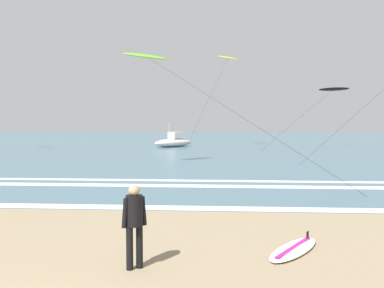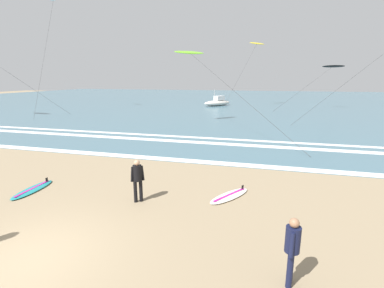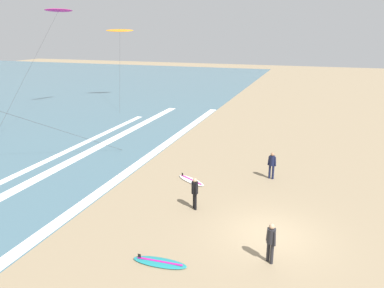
{
  "view_description": "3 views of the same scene",
  "coord_description": "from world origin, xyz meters",
  "px_view_note": "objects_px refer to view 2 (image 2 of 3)",
  "views": [
    {
      "loc": [
        2.85,
        -3.74,
        2.79
      ],
      "look_at": [
        2.24,
        5.33,
        2.28
      ],
      "focal_mm": 38.53,
      "sensor_mm": 36.0,
      "label": 1
    },
    {
      "loc": [
        5.58,
        -4.83,
        4.44
      ],
      "look_at": [
        3.22,
        4.08,
        2.24
      ],
      "focal_mm": 25.89,
      "sensor_mm": 36.0,
      "label": 2
    },
    {
      "loc": [
        -14.18,
        -1.29,
        8.31
      ],
      "look_at": [
        1.68,
        4.08,
        3.14
      ],
      "focal_mm": 34.65,
      "sensor_mm": 36.0,
      "label": 3
    }
  ],
  "objects_px": {
    "kite_black_low_near": "(333,66)",
    "offshore_boat": "(217,102)",
    "surfer_left_near": "(292,246)",
    "surfboard_right_spare": "(230,196)",
    "kite_lime_far_left": "(190,53)",
    "surfer_background_far": "(138,177)",
    "surfboard_near_water": "(33,189)",
    "kite_yellow_high_left": "(257,44)"
  },
  "relations": [
    {
      "from": "surfer_background_far",
      "to": "surfboard_near_water",
      "type": "bearing_deg",
      "value": -178.08
    },
    {
      "from": "surfboard_right_spare",
      "to": "surfboard_near_water",
      "type": "bearing_deg",
      "value": -169.65
    },
    {
      "from": "surfer_left_near",
      "to": "surfer_background_far",
      "type": "bearing_deg",
      "value": 149.14
    },
    {
      "from": "surfer_background_far",
      "to": "surfboard_near_water",
      "type": "distance_m",
      "value": 4.7
    },
    {
      "from": "surfer_background_far",
      "to": "surfboard_near_water",
      "type": "relative_size",
      "value": 0.75
    },
    {
      "from": "surfer_background_far",
      "to": "surfboard_right_spare",
      "type": "bearing_deg",
      "value": 21.7
    },
    {
      "from": "surfer_left_near",
      "to": "kite_lime_far_left",
      "type": "height_order",
      "value": "kite_lime_far_left"
    },
    {
      "from": "surfer_background_far",
      "to": "kite_yellow_high_left",
      "type": "relative_size",
      "value": 0.16
    },
    {
      "from": "surfer_background_far",
      "to": "surfer_left_near",
      "type": "relative_size",
      "value": 1.0
    },
    {
      "from": "surfer_left_near",
      "to": "kite_yellow_high_left",
      "type": "xyz_separation_m",
      "value": [
        -2.6,
        40.91,
        8.68
      ]
    },
    {
      "from": "surfboard_right_spare",
      "to": "surfer_left_near",
      "type": "bearing_deg",
      "value": -66.56
    },
    {
      "from": "offshore_boat",
      "to": "surfboard_near_water",
      "type": "bearing_deg",
      "value": -91.96
    },
    {
      "from": "surfboard_near_water",
      "to": "kite_lime_far_left",
      "type": "relative_size",
      "value": 0.18
    },
    {
      "from": "surfboard_near_water",
      "to": "surfer_left_near",
      "type": "bearing_deg",
      "value": -16.51
    },
    {
      "from": "surfer_left_near",
      "to": "kite_black_low_near",
      "type": "bearing_deg",
      "value": 78.08
    },
    {
      "from": "surfer_left_near",
      "to": "surfboard_right_spare",
      "type": "height_order",
      "value": "surfer_left_near"
    },
    {
      "from": "surfboard_right_spare",
      "to": "kite_yellow_high_left",
      "type": "height_order",
      "value": "kite_yellow_high_left"
    },
    {
      "from": "surfboard_near_water",
      "to": "offshore_boat",
      "type": "height_order",
      "value": "offshore_boat"
    },
    {
      "from": "surfer_background_far",
      "to": "surfer_left_near",
      "type": "distance_m",
      "value": 5.89
    },
    {
      "from": "kite_lime_far_left",
      "to": "offshore_boat",
      "type": "bearing_deg",
      "value": 91.34
    },
    {
      "from": "surfboard_near_water",
      "to": "surfboard_right_spare",
      "type": "bearing_deg",
      "value": 10.35
    },
    {
      "from": "kite_lime_far_left",
      "to": "surfboard_near_water",
      "type": "bearing_deg",
      "value": -95.38
    },
    {
      "from": "surfer_left_near",
      "to": "surfboard_near_water",
      "type": "distance_m",
      "value": 10.12
    },
    {
      "from": "surfer_left_near",
      "to": "kite_lime_far_left",
      "type": "relative_size",
      "value": 0.14
    },
    {
      "from": "kite_yellow_high_left",
      "to": "offshore_boat",
      "type": "relative_size",
      "value": 1.95
    },
    {
      "from": "surfer_background_far",
      "to": "kite_lime_far_left",
      "type": "bearing_deg",
      "value": 99.25
    },
    {
      "from": "kite_yellow_high_left",
      "to": "offshore_boat",
      "type": "height_order",
      "value": "kite_yellow_high_left"
    },
    {
      "from": "surfer_left_near",
      "to": "surfboard_right_spare",
      "type": "relative_size",
      "value": 0.76
    },
    {
      "from": "surfboard_right_spare",
      "to": "offshore_boat",
      "type": "height_order",
      "value": "offshore_boat"
    },
    {
      "from": "surfer_left_near",
      "to": "kite_yellow_high_left",
      "type": "relative_size",
      "value": 0.16
    },
    {
      "from": "surfboard_near_water",
      "to": "offshore_boat",
      "type": "xyz_separation_m",
      "value": [
        1.26,
        36.81,
        0.51
      ]
    },
    {
      "from": "kite_black_low_near",
      "to": "offshore_boat",
      "type": "height_order",
      "value": "kite_black_low_near"
    },
    {
      "from": "surfboard_near_water",
      "to": "kite_yellow_high_left",
      "type": "distance_m",
      "value": 39.86
    },
    {
      "from": "surfboard_right_spare",
      "to": "offshore_boat",
      "type": "bearing_deg",
      "value": 100.48
    },
    {
      "from": "offshore_boat",
      "to": "kite_black_low_near",
      "type": "bearing_deg",
      "value": -2.68
    },
    {
      "from": "kite_lime_far_left",
      "to": "kite_yellow_high_left",
      "type": "bearing_deg",
      "value": 74.99
    },
    {
      "from": "kite_black_low_near",
      "to": "offshore_boat",
      "type": "bearing_deg",
      "value": 177.32
    },
    {
      "from": "surfer_left_near",
      "to": "offshore_boat",
      "type": "height_order",
      "value": "offshore_boat"
    },
    {
      "from": "surfboard_near_water",
      "to": "kite_black_low_near",
      "type": "height_order",
      "value": "kite_black_low_near"
    },
    {
      "from": "kite_yellow_high_left",
      "to": "kite_lime_far_left",
      "type": "relative_size",
      "value": 0.86
    },
    {
      "from": "surfer_background_far",
      "to": "offshore_boat",
      "type": "distance_m",
      "value": 36.81
    },
    {
      "from": "kite_black_low_near",
      "to": "offshore_boat",
      "type": "distance_m",
      "value": 17.52
    }
  ]
}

